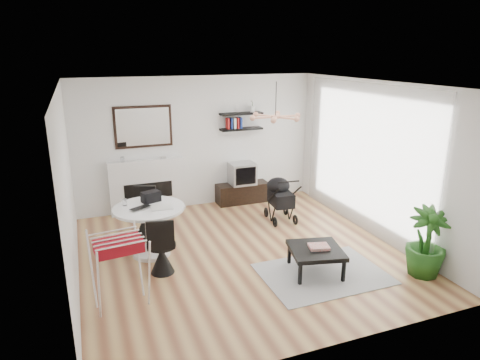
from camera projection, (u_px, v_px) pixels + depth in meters
name	position (u px, v px, depth m)	size (l,w,h in m)	color
floor	(241.00, 253.00, 6.98)	(5.00, 5.00, 0.00)	brown
ceiling	(242.00, 84.00, 6.20)	(5.00, 5.00, 0.00)	white
wall_back	(198.00, 143.00, 8.83)	(5.00, 5.00, 0.00)	white
wall_left	(68.00, 192.00, 5.74)	(5.00, 5.00, 0.00)	white
wall_right	(375.00, 160.00, 7.44)	(5.00, 5.00, 0.00)	white
sheer_curtain	(364.00, 158.00, 7.59)	(0.04, 3.60, 2.60)	white
fireplace	(147.00, 180.00, 8.58)	(1.50, 0.17, 2.16)	white
shelf_lower	(241.00, 129.00, 8.94)	(0.90, 0.25, 0.04)	black
shelf_upper	(241.00, 114.00, 8.85)	(0.90, 0.25, 0.04)	black
pendant_lamp	(276.00, 117.00, 6.86)	(0.90, 0.90, 0.10)	tan
tv_console	(242.00, 193.00, 9.28)	(1.13, 0.39, 0.42)	black
crt_tv	(242.00, 173.00, 9.14)	(0.53, 0.46, 0.46)	#B0B1B3
dining_table	(150.00, 223.00, 6.78)	(1.12, 1.12, 0.82)	white
laptop	(142.00, 209.00, 6.59)	(0.33, 0.21, 0.03)	black
black_bag	(151.00, 197.00, 6.91)	(0.29, 0.17, 0.17)	black
newspaper	(162.00, 207.00, 6.68)	(0.34, 0.28, 0.01)	white
drinking_glass	(125.00, 202.00, 6.75)	(0.07, 0.07, 0.11)	white
chair_far	(144.00, 222.00, 7.48)	(0.48, 0.49, 0.90)	black
chair_near	(162.00, 256.00, 6.27)	(0.45, 0.46, 0.90)	black
drying_rack	(120.00, 270.00, 5.38)	(0.72, 0.69, 0.98)	white
stroller	(280.00, 200.00, 8.28)	(0.53, 0.78, 0.91)	black
rug	(323.00, 274.00, 6.31)	(1.80, 1.30, 0.01)	#9B9B9B
coffee_table	(316.00, 251.00, 6.27)	(0.89, 0.89, 0.38)	black
magazines	(319.00, 247.00, 6.26)	(0.29, 0.23, 0.04)	#B7362D
potted_plant	(426.00, 242.00, 6.17)	(0.58, 0.58, 1.03)	#205317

